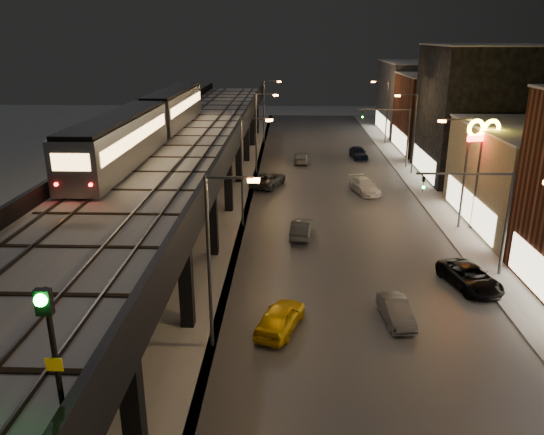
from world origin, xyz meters
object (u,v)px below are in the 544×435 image
object	(u,v)px
car_taxi	(280,318)
car_mid_dark	(301,158)
car_near_white	(301,229)
car_onc_red	(358,153)
subway_train	(152,120)
car_onc_dark	(470,278)
car_mid_silver	(268,180)
rail_signal	(49,328)
car_onc_white	(364,187)
car_onc_silver	(396,312)

from	to	relation	value
car_taxi	car_mid_dark	distance (m)	39.52
car_taxi	car_near_white	xyz separation A→B (m)	(1.36, 13.97, -0.06)
car_taxi	car_onc_red	size ratio (longest dim) A/B	0.99
subway_train	car_onc_dark	bearing A→B (deg)	-31.05
subway_train	car_onc_dark	xyz separation A→B (m)	(22.97, -13.83, -7.59)
subway_train	car_near_white	distance (m)	15.66
car_mid_silver	car_onc_dark	xyz separation A→B (m)	(13.58, -23.04, -0.05)
rail_signal	car_mid_dark	xyz separation A→B (m)	(6.63, 54.43, -8.34)
car_near_white	subway_train	bearing A→B (deg)	-16.34
subway_train	rail_signal	size ratio (longest dim) A/B	10.43
subway_train	car_mid_dark	xyz separation A→B (m)	(13.03, 20.16, -7.66)
car_mid_silver	car_onc_white	bearing A→B (deg)	-173.44
car_mid_dark	car_onc_silver	distance (m)	38.65
subway_train	car_mid_silver	world-z (taller)	subway_train
rail_signal	car_mid_silver	size ratio (longest dim) A/B	0.62
car_onc_silver	car_onc_white	size ratio (longest dim) A/B	0.77
car_mid_dark	car_onc_silver	size ratio (longest dim) A/B	1.14
rail_signal	car_mid_dark	distance (m)	55.47
car_mid_silver	car_mid_dark	size ratio (longest dim) A/B	1.24
subway_train	car_mid_silver	bearing A→B (deg)	44.45
rail_signal	car_near_white	world-z (taller)	rail_signal
subway_train	rail_signal	xyz separation A→B (m)	(6.40, -34.28, 0.68)
car_mid_dark	car_onc_red	world-z (taller)	car_onc_red
car_mid_silver	rail_signal	bearing A→B (deg)	105.03
car_near_white	car_onc_white	distance (m)	14.03
car_onc_dark	car_onc_red	xyz separation A→B (m)	(-2.55, 36.70, 0.06)
subway_train	car_onc_red	size ratio (longest dim) A/B	7.82
car_onc_dark	car_onc_white	xyz separation A→B (m)	(-3.85, 20.90, 0.01)
subway_train	car_near_white	bearing A→B (deg)	-23.03
car_near_white	car_onc_red	size ratio (longest dim) A/B	0.94
rail_signal	car_mid_silver	xyz separation A→B (m)	(2.99, 43.48, -8.22)
car_mid_dark	car_onc_silver	bearing A→B (deg)	97.46
subway_train	car_mid_silver	distance (m)	15.16
car_mid_silver	car_mid_dark	xyz separation A→B (m)	(3.64, 10.95, -0.12)
car_onc_red	car_near_white	bearing A→B (deg)	-112.39
rail_signal	car_taxi	size ratio (longest dim) A/B	0.76
car_onc_silver	car_onc_white	distance (m)	25.34
car_near_white	car_mid_silver	distance (m)	14.91
car_onc_silver	car_taxi	bearing A→B (deg)	-176.25
rail_signal	car_onc_red	world-z (taller)	rail_signal
rail_signal	car_onc_dark	size ratio (longest dim) A/B	0.66
subway_train	rail_signal	world-z (taller)	subway_train
car_onc_white	car_onc_red	world-z (taller)	car_onc_red
car_taxi	car_onc_white	xyz separation A→B (m)	(7.88, 26.39, -0.03)
subway_train	car_mid_dark	distance (m)	25.19
car_onc_silver	car_onc_red	distance (m)	41.19
car_taxi	car_onc_silver	xyz separation A→B (m)	(6.34, 1.10, -0.12)
car_near_white	car_mid_dark	bearing A→B (deg)	-84.27
car_mid_dark	car_onc_red	distance (m)	7.88
car_near_white	car_mid_dark	xyz separation A→B (m)	(0.43, 25.51, -0.06)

